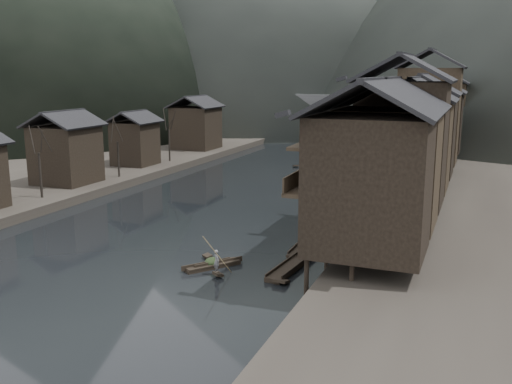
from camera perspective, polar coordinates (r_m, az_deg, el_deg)
The scene contains 12 objects.
water at distance 49.86m, azimuth -7.29°, elevation -3.87°, with size 300.00×300.00×0.00m, color black.
left_bank at distance 101.41m, azimuth -13.80°, elevation 4.32°, with size 40.00×200.00×1.20m, color #2D2823.
stilt_houses at distance 61.76m, azimuth 16.00°, elevation 7.13°, with size 9.00×67.60×16.31m.
left_houses at distance 76.38m, azimuth -13.68°, elevation 5.73°, with size 8.10×53.20×8.73m.
bare_trees at distance 65.62m, azimuth -16.63°, elevation 4.83°, with size 3.27×41.12×6.55m.
moored_sampans at distance 59.65m, azimuth 9.84°, elevation -1.11°, with size 3.19×49.02×0.47m.
midriver_boats at distance 94.83m, azimuth 6.32°, elevation 3.84°, with size 10.17×27.74×0.45m.
stone_bridge at distance 116.58m, azimuth 10.07°, elevation 7.67°, with size 40.00×6.00×9.00m.
hero_sampan at distance 40.52m, azimuth -4.37°, elevation -7.27°, with size 3.29×4.06×0.43m.
cargo_heap at distance 40.54m, azimuth -4.44°, elevation -6.48°, with size 0.99×1.29×0.59m, color black.
boatman at distance 38.73m, azimuth -3.97°, elevation -6.58°, with size 0.58×0.38×1.60m, color slate.
bamboo_pole at distance 37.93m, azimuth -3.75°, elevation -3.06°, with size 0.06×0.06×4.19m, color #8C7A51.
Camera 1 is at (23.39, -41.90, 13.55)m, focal length 40.00 mm.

